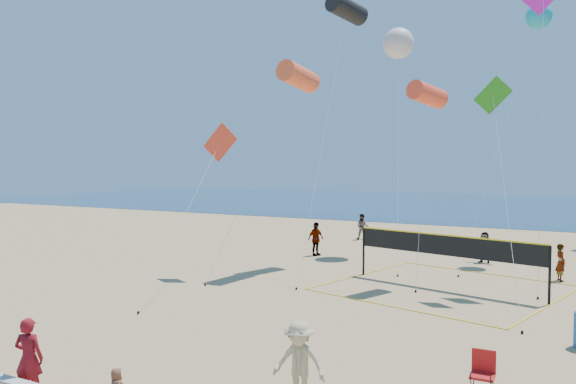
% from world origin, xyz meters
% --- Properties ---
extents(ocean, '(140.00, 50.00, 0.03)m').
position_xyz_m(ocean, '(0.00, 62.00, 0.01)').
color(ocean, navy).
rests_on(ocean, ground).
extents(woman, '(0.79, 0.65, 1.85)m').
position_xyz_m(woman, '(-3.48, -2.53, 0.93)').
color(woman, maroon).
rests_on(woman, ground).
extents(bystander_b, '(1.28, 0.83, 1.87)m').
position_xyz_m(bystander_b, '(2.06, 0.05, 0.94)').
color(bystander_b, tan).
rests_on(bystander_b, ground).
extents(far_person_0, '(0.86, 1.22, 1.93)m').
position_xyz_m(far_person_0, '(-6.09, 18.20, 0.96)').
color(far_person_0, gray).
rests_on(far_person_0, ground).
extents(far_person_1, '(1.61, 0.89, 1.65)m').
position_xyz_m(far_person_1, '(2.82, 20.37, 0.83)').
color(far_person_1, gray).
rests_on(far_person_1, ground).
extents(far_person_2, '(0.63, 0.73, 1.69)m').
position_xyz_m(far_person_2, '(6.60, 17.10, 0.85)').
color(far_person_2, gray).
rests_on(far_person_2, ground).
extents(far_person_3, '(0.98, 0.83, 1.78)m').
position_xyz_m(far_person_3, '(-6.10, 25.82, 0.89)').
color(far_person_3, gray).
rests_on(far_person_3, ground).
extents(camp_chair, '(0.55, 0.68, 1.11)m').
position_xyz_m(camp_chair, '(5.54, 2.57, 0.56)').
color(camp_chair, '#B21514').
rests_on(camp_chair, ground).
extents(volleyball_net, '(10.41, 10.30, 2.30)m').
position_xyz_m(volleyball_net, '(2.34, 13.22, 1.56)').
color(volleyball_net, black).
rests_on(volleyball_net, ground).
extents(kite_0, '(2.66, 6.34, 10.20)m').
position_xyz_m(kite_0, '(-4.96, 13.76, 9.51)').
color(kite_0, '#FF5A2D').
rests_on(kite_0, ground).
extents(kite_1, '(1.72, 8.82, 14.15)m').
position_xyz_m(kite_1, '(-3.93, 17.40, 13.46)').
color(kite_1, black).
rests_on(kite_1, ground).
extents(kite_2, '(1.50, 2.87, 8.83)m').
position_xyz_m(kite_2, '(1.39, 13.57, 8.26)').
color(kite_2, '#FF4829').
rests_on(kite_2, ground).
extents(kite_3, '(2.47, 7.37, 7.23)m').
position_xyz_m(kite_3, '(-7.71, 10.86, 6.02)').
color(kite_3, '#EE4026').
rests_on(kite_3, ground).
extents(kite_4, '(2.54, 5.35, 8.79)m').
position_xyz_m(kite_4, '(4.25, 12.71, 7.53)').
color(kite_4, '#298F1B').
rests_on(kite_4, ground).
extents(kite_5, '(1.82, 3.03, 13.45)m').
position_xyz_m(kite_5, '(5.75, 15.61, 11.87)').
color(kite_5, '#F01AD4').
rests_on(kite_5, ground).
extents(kite_6, '(3.53, 8.44, 13.26)m').
position_xyz_m(kite_6, '(-2.45, 21.81, 12.35)').
color(kite_6, silver).
rests_on(kite_6, ground).
extents(kite_7, '(3.50, 7.88, 13.96)m').
position_xyz_m(kite_7, '(5.03, 22.90, 13.27)').
color(kite_7, '#189FBE').
rests_on(kite_7, ground).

